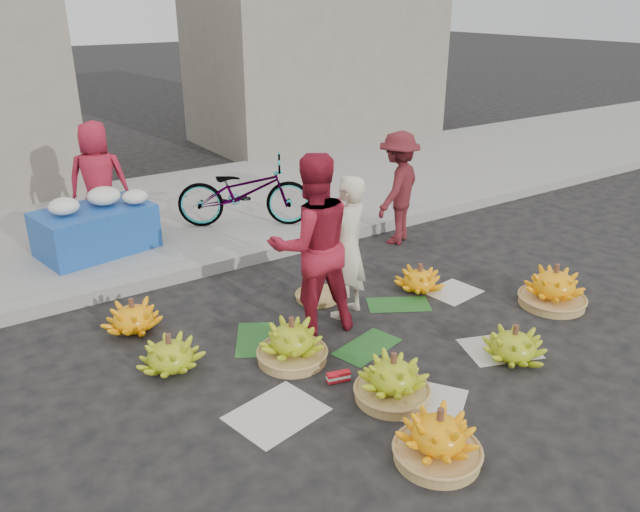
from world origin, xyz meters
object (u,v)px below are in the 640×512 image
vendor_cream (347,248)px  banana_bunch_0 (292,342)px  bicycle (244,192)px  banana_bunch_4 (554,288)px  flower_table (96,227)px

vendor_cream → banana_bunch_0: bearing=8.5°
bicycle → banana_bunch_4: bearing=-125.8°
banana_bunch_4 → bicycle: bicycle is taller
banana_bunch_4 → vendor_cream: (-1.92, 1.04, 0.53)m
banana_bunch_0 → banana_bunch_4: bearing=-11.6°
flower_table → banana_bunch_0: bearing=-87.4°
flower_table → vendor_cream: bearing=-69.8°
bicycle → banana_bunch_0: bearing=-170.6°
banana_bunch_0 → banana_bunch_4: (2.84, -0.59, 0.02)m
flower_table → bicycle: size_ratio=0.80×
banana_bunch_4 → flower_table: (-3.62, 3.86, 0.23)m
vendor_cream → flower_table: size_ratio=1.01×
flower_table → bicycle: bearing=-15.4°
banana_bunch_0 → vendor_cream: size_ratio=0.45×
vendor_cream → flower_table: (-1.69, 2.82, -0.29)m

